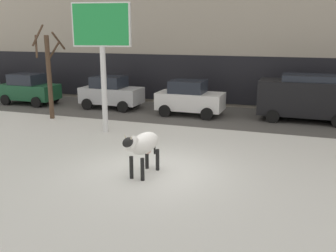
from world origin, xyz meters
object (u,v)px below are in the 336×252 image
Objects in this scene: car_silver_hatchback at (111,92)px; car_white_hatchback at (190,98)px; car_darkgreen_hatchback at (29,89)px; pedestrian_by_cars at (149,88)px; pedestrian_near_billboard at (310,96)px; car_black_van at (307,97)px; billboard at (102,33)px; pedestrian_far_left at (238,92)px; bare_tree_right_lot at (49,71)px; cow_holstein at (143,144)px.

car_white_hatchback is at bearing -3.84° from car_silver_hatchback.
car_darkgreen_hatchback reaches higher than pedestrian_by_cars.
car_silver_hatchback is 2.03× the size of pedestrian_near_billboard.
car_darkgreen_hatchback is at bearing -177.49° from car_black_van.
billboard is 9.64m from pedestrian_far_left.
car_silver_hatchback is 11.26m from pedestrian_near_billboard.
bare_tree_right_lot is at bearing -144.09° from pedestrian_far_left.
billboard is 12.08m from pedestrian_near_billboard.
billboard is at bearing -120.98° from pedestrian_far_left.
pedestrian_near_billboard is (0.18, 2.53, -0.36)m from car_black_van.
car_silver_hatchback is 10.74m from car_black_van.
car_darkgreen_hatchback is at bearing -179.30° from car_white_hatchback.
car_white_hatchback is 2.03× the size of pedestrian_by_cars.
bare_tree_right_lot is at bearing -163.47° from car_black_van.
billboard reaches higher than car_silver_hatchback.
bare_tree_right_lot is (3.76, -2.97, 1.53)m from car_darkgreen_hatchback.
pedestrian_by_cars is at bearing 139.40° from car_white_hatchback.
billboard is 1.18× the size of bare_tree_right_lot.
pedestrian_far_left is at bearing 0.00° from pedestrian_by_cars.
pedestrian_by_cars is 5.68m from pedestrian_far_left.
car_silver_hatchback is at bearing 122.76° from cow_holstein.
car_darkgreen_hatchback is (-7.69, 4.49, -3.39)m from billboard.
pedestrian_far_left is at bearing 59.02° from billboard.
pedestrian_far_left is (2.06, 3.11, -0.05)m from car_white_hatchback.
car_silver_hatchback is (5.42, 0.45, 0.00)m from car_darkgreen_hatchback.
pedestrian_by_cars is (-9.50, 2.53, -0.36)m from car_black_van.
cow_holstein is at bearing -37.75° from car_darkgreen_hatchback.
billboard is 3.21× the size of pedestrian_by_cars.
pedestrian_by_cars is 0.37× the size of bare_tree_right_lot.
bare_tree_right_lot reaches higher than pedestrian_by_cars.
billboard is at bearing -65.23° from car_silver_hatchback.
car_darkgreen_hatchback is 7.39m from pedestrian_by_cars.
car_white_hatchback is (2.58, 4.61, -3.39)m from billboard.
billboard reaches higher than car_darkgreen_hatchback.
car_darkgreen_hatchback is (-11.37, 8.81, -0.07)m from cow_holstein.
billboard is at bearing -82.27° from pedestrian_by_cars.
pedestrian_by_cars is at bearing 180.00° from pedestrian_near_billboard.
car_black_van reaches higher than car_darkgreen_hatchback.
car_white_hatchback is at bearing -123.51° from pedestrian_far_left.
car_silver_hatchback is 7.45m from pedestrian_far_left.
car_darkgreen_hatchback is 1.00× the size of car_silver_hatchback.
car_darkgreen_hatchback is 0.74× the size of bare_tree_right_lot.
car_silver_hatchback is 1.00× the size of car_white_hatchback.
pedestrian_by_cars is at bearing 165.11° from car_black_van.
car_white_hatchback is 4.78m from pedestrian_by_cars.
bare_tree_right_lot is at bearing -114.94° from pedestrian_by_cars.
pedestrian_far_left is at bearing 85.46° from cow_holstein.
cow_holstein is 12.08m from pedestrian_far_left.
billboard is 3.21× the size of pedestrian_near_billboard.
pedestrian_near_billboard is at bearing 27.16° from car_white_hatchback.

